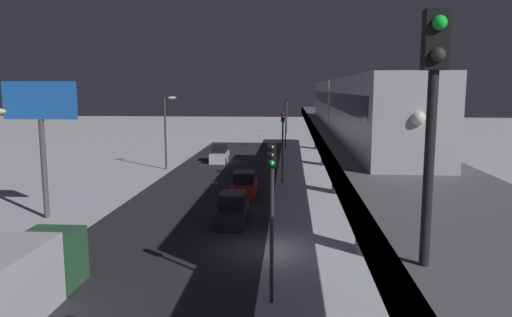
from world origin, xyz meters
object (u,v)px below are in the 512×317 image
at_px(rail_signal, 433,95).
at_px(traffic_light_far, 286,119).
at_px(sedan_red, 244,186).
at_px(sedan_black, 233,211).
at_px(subway_train, 350,104).
at_px(sedan_white, 220,155).
at_px(traffic_light_mid, 283,137).
at_px(commercial_billboard, 41,114).
at_px(box_truck, 15,281).
at_px(traffic_light_near, 272,200).
at_px(traffic_light_distant, 287,111).

xyz_separation_m(rail_signal, traffic_light_far, (2.86, -59.74, -4.16)).
relative_size(rail_signal, sedan_red, 0.95).
distance_m(sedan_black, traffic_light_far, 38.28).
xyz_separation_m(subway_train, sedan_red, (7.70, -2.83, -6.61)).
height_order(sedan_white, traffic_light_mid, traffic_light_mid).
bearing_deg(sedan_white, sedan_red, 104.60).
distance_m(sedan_white, sedan_black, 25.75).
xyz_separation_m(traffic_light_far, commercial_billboard, (15.29, 37.63, 2.63)).
height_order(sedan_white, sedan_black, same).
bearing_deg(commercial_billboard, subway_train, -167.45).
distance_m(sedan_red, box_truck, 21.72).
relative_size(rail_signal, traffic_light_near, 0.62).
xyz_separation_m(traffic_light_distant, commercial_billboard, (15.29, 62.24, 2.63)).
bearing_deg(rail_signal, sedan_white, -77.59).
bearing_deg(box_truck, rail_signal, 144.79).
distance_m(traffic_light_distant, commercial_billboard, 64.15).
distance_m(subway_train, sedan_black, 11.25).
relative_size(sedan_white, traffic_light_near, 0.64).
relative_size(traffic_light_distant, commercial_billboard, 0.72).
bearing_deg(traffic_light_distant, traffic_light_far, 90.00).
distance_m(box_truck, traffic_light_mid, 28.21).
xyz_separation_m(rail_signal, commercial_billboard, (18.15, -22.11, -1.53)).
height_order(sedan_black, traffic_light_near, traffic_light_near).
relative_size(sedan_red, sedan_black, 0.98).
bearing_deg(traffic_light_near, traffic_light_mid, -90.00).
bearing_deg(traffic_light_far, sedan_black, 85.64).
xyz_separation_m(box_truck, traffic_light_distant, (-9.50, -75.63, 2.85)).
relative_size(sedan_red, traffic_light_distant, 0.65).
relative_size(box_truck, traffic_light_mid, 1.16).
xyz_separation_m(subway_train, sedan_white, (12.30, -20.48, -6.63)).
bearing_deg(traffic_light_far, commercial_billboard, 67.89).
distance_m(sedan_white, commercial_billboard, 26.83).
bearing_deg(subway_train, sedan_black, 32.25).
bearing_deg(traffic_light_far, sedan_white, 59.40).
bearing_deg(traffic_light_mid, sedan_black, 77.80).
bearing_deg(commercial_billboard, traffic_light_distant, -103.80).
xyz_separation_m(rail_signal, sedan_white, (10.36, -47.06, -7.57)).
xyz_separation_m(sedan_black, traffic_light_near, (-2.90, 11.20, 3.40)).
bearing_deg(traffic_light_distant, commercial_billboard, 76.20).
distance_m(subway_train, commercial_billboard, 20.59).
bearing_deg(traffic_light_near, subway_train, -106.64).
bearing_deg(sedan_red, rail_signal, -78.93).
xyz_separation_m(rail_signal, traffic_light_distant, (2.86, -84.35, -4.16)).
height_order(rail_signal, sedan_red, rail_signal).
height_order(sedan_red, commercial_billboard, commercial_billboard).
distance_m(rail_signal, traffic_light_near, 11.67).
distance_m(sedan_red, traffic_light_mid, 7.26).
height_order(box_truck, commercial_billboard, commercial_billboard).
distance_m(box_truck, traffic_light_near, 10.08).
relative_size(rail_signal, traffic_light_distant, 0.62).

